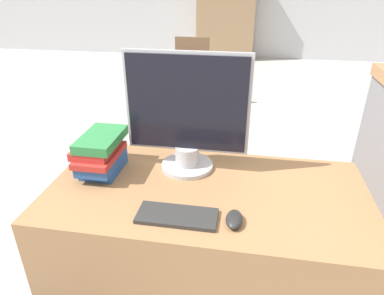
% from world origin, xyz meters
% --- Properties ---
extents(desk, '(1.35, 0.70, 0.78)m').
position_xyz_m(desk, '(0.00, 0.35, 0.39)').
color(desk, '#9E7047').
rests_on(desk, ground_plane).
extents(carrel_divider, '(0.07, 0.75, 1.25)m').
position_xyz_m(carrel_divider, '(0.70, 0.37, 0.64)').
color(carrel_divider, slate).
rests_on(carrel_divider, ground_plane).
extents(monitor, '(0.55, 0.24, 0.54)m').
position_xyz_m(monitor, '(-0.12, 0.52, 1.04)').
color(monitor, '#B7B7BC').
rests_on(monitor, desk).
extents(keyboard, '(0.30, 0.13, 0.02)m').
position_xyz_m(keyboard, '(-0.08, 0.14, 0.79)').
color(keyboard, '#2D2D2D').
rests_on(keyboard, desk).
extents(mouse, '(0.06, 0.11, 0.04)m').
position_xyz_m(mouse, '(0.13, 0.14, 0.80)').
color(mouse, '#262626').
rests_on(mouse, desk).
extents(book_stack, '(0.18, 0.28, 0.18)m').
position_xyz_m(book_stack, '(-0.49, 0.41, 0.87)').
color(book_stack, '#285199').
rests_on(book_stack, desk).
extents(far_chair, '(0.44, 0.44, 0.90)m').
position_xyz_m(far_chair, '(-0.61, 3.44, 0.51)').
color(far_chair, brown).
rests_on(far_chair, ground_plane).
extents(bookshelf_far, '(1.17, 0.32, 1.73)m').
position_xyz_m(bookshelf_far, '(-0.43, 6.54, 0.87)').
color(bookshelf_far, '#9E7A56').
rests_on(bookshelf_far, ground_plane).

